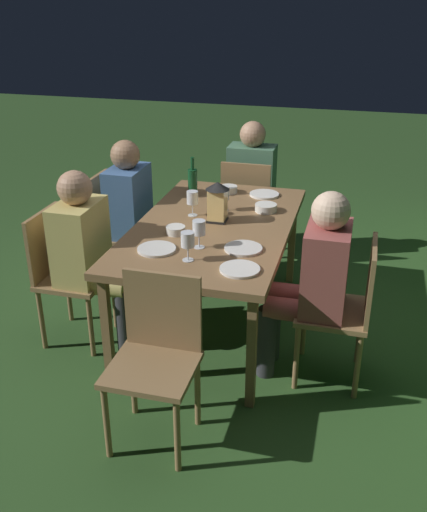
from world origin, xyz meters
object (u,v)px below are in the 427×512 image
object	(u,v)px
plate_c	(240,269)
wine_glass_b	(224,194)
chair_head_far	(156,353)
bowl_bread	(229,189)
person_in_green	(253,181)
bowl_salad	(266,207)
plate_a	(264,194)
chair_side_left_a	(114,226)
dining_table	(213,232)
person_in_mustard	(91,252)
chair_side_left_b	(65,270)
wine_glass_d	(188,241)
green_bottle_on_table	(193,182)
wine_glass_a	(199,229)
chair_head_near	(248,205)
chair_side_right_b	(346,305)
person_in_blue	(137,210)
lantern_centerpiece	(217,199)
bowl_olives	(176,230)
wine_glass_c	(192,199)
person_in_rust	(313,278)
plate_b	(157,249)
plate_d	(243,248)

from	to	relation	value
plate_c	wine_glass_b	bearing A→B (deg)	-160.61
chair_head_far	bowl_bread	xyz separation A→B (m)	(-1.75, -0.06, 0.28)
person_in_green	bowl_salad	size ratio (longest dim) A/B	7.79
person_in_green	plate_a	bearing A→B (deg)	18.11
chair_side_left_a	bowl_bread	xyz separation A→B (m)	(-0.26, 0.82, 0.28)
chair_side_left_a	dining_table	bearing A→B (deg)	66.45
chair_head_far	chair_side_left_a	xyz separation A→B (m)	(-1.48, -0.88, 0.00)
bowl_salad	person_in_mustard	bearing A→B (deg)	-53.64
wine_glass_b	plate_a	distance (m)	0.45
chair_side_left_b	wine_glass_d	distance (m)	0.97
green_bottle_on_table	plate_a	world-z (taller)	green_bottle_on_table
chair_side_left_b	wine_glass_a	world-z (taller)	wine_glass_a
chair_head_near	chair_side_right_b	xyz separation A→B (m)	(1.48, 0.88, 0.00)
person_in_blue	wine_glass_b	xyz separation A→B (m)	(0.11, 0.68, 0.22)
wine_glass_b	bowl_bread	size ratio (longest dim) A/B	1.31
lantern_centerpiece	bowl_salad	world-z (taller)	lantern_centerpiece
chair_side_right_b	plate_c	bearing A→B (deg)	-68.96
person_in_blue	green_bottle_on_table	xyz separation A→B (m)	(-0.12, 0.40, 0.21)
person_in_green	lantern_centerpiece	bearing A→B (deg)	0.37
dining_table	plate_c	world-z (taller)	plate_c
plate_c	bowl_olives	bearing A→B (deg)	-128.89
wine_glass_c	bowl_bread	world-z (taller)	wine_glass_c
chair_head_near	bowl_olives	world-z (taller)	chair_head_near
person_in_rust	green_bottle_on_table	xyz separation A→B (m)	(-0.88, -0.97, 0.21)
plate_c	wine_glass_a	bearing A→B (deg)	-128.51
person_in_green	person_in_mustard	xyz separation A→B (m)	(1.68, -0.68, 0.00)
person_in_blue	person_in_mustard	bearing A→B (deg)	0.00
person_in_blue	person_in_green	size ratio (longest dim) A/B	1.00
wine_glass_c	plate_b	size ratio (longest dim) A/B	0.75
wine_glass_b	person_in_rust	bearing A→B (deg)	46.31
wine_glass_a	chair_head_far	bearing A→B (deg)	-0.90
person_in_mustard	lantern_centerpiece	bearing A→B (deg)	123.16
chair_side_right_b	bowl_bread	size ratio (longest dim) A/B	6.76
wine_glass_d	bowl_salad	world-z (taller)	wine_glass_d
person_in_green	green_bottle_on_table	size ratio (longest dim) A/B	3.96
person_in_mustard	person_in_green	bearing A→B (deg)	157.83
wine_glass_a	plate_d	size ratio (longest dim) A/B	0.76
chair_side_left_a	plate_b	size ratio (longest dim) A/B	3.87
wine_glass_c	plate_b	bearing A→B (deg)	-3.85
chair_side_right_b	green_bottle_on_table	size ratio (longest dim) A/B	3.00
chair_head_far	plate_b	bearing A→B (deg)	-161.13
person_in_green	bowl_olives	world-z (taller)	person_in_green
bowl_salad	plate_d	bearing A→B (deg)	-1.18
chair_side_left_a	bowl_salad	xyz separation A→B (m)	(0.06, 1.16, 0.28)
chair_side_left_a	green_bottle_on_table	xyz separation A→B (m)	(-0.12, 0.59, 0.36)
person_in_rust	plate_c	world-z (taller)	person_in_rust
person_in_blue	plate_a	bearing A→B (deg)	106.62
chair_side_left_b	lantern_centerpiece	size ratio (longest dim) A/B	3.28
chair_head_far	wine_glass_a	world-z (taller)	wine_glass_a
person_in_mustard	person_in_rust	xyz separation A→B (m)	(0.00, 1.37, 0.00)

